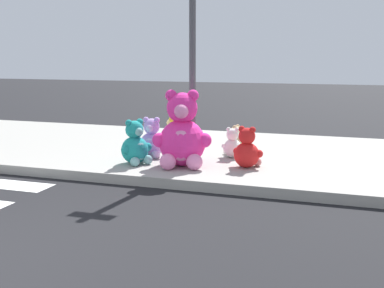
{
  "coord_description": "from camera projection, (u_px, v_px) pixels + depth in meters",
  "views": [
    {
      "loc": [
        3.39,
        -2.95,
        1.84
      ],
      "look_at": [
        1.25,
        3.6,
        0.55
      ],
      "focal_mm": 43.93,
      "sensor_mm": 36.0,
      "label": 1
    }
  ],
  "objects": [
    {
      "name": "plush_pink_large",
      "position": [
        182.0,
        136.0,
        7.27
      ],
      "size": [
        0.89,
        0.84,
        1.19
      ],
      "color": "#F22D93",
      "rests_on": "sidewalk"
    },
    {
      "name": "plush_lavender",
      "position": [
        151.0,
        141.0,
        7.98
      ],
      "size": [
        0.52,
        0.47,
        0.68
      ],
      "color": "#B28CD8",
      "rests_on": "sidewalk"
    },
    {
      "name": "plush_tan",
      "position": [
        235.0,
        141.0,
        8.41
      ],
      "size": [
        0.34,
        0.38,
        0.49
      ],
      "color": "tan",
      "rests_on": "sidewalk"
    },
    {
      "name": "sign_pole",
      "position": [
        192.0,
        56.0,
        7.6
      ],
      "size": [
        0.56,
        0.11,
        3.2
      ],
      "color": "#4C4C51",
      "rests_on": "sidewalk"
    },
    {
      "name": "plush_teal",
      "position": [
        136.0,
        146.0,
        7.46
      ],
      "size": [
        0.52,
        0.5,
        0.72
      ],
      "color": "teal",
      "rests_on": "sidewalk"
    },
    {
      "name": "sidewalk",
      "position": [
        156.0,
        150.0,
        8.97
      ],
      "size": [
        28.0,
        4.4,
        0.15
      ],
      "primitive_type": "cube",
      "color": "#9E9B93",
      "rests_on": "ground_plane"
    },
    {
      "name": "plush_red",
      "position": [
        247.0,
        151.0,
        7.22
      ],
      "size": [
        0.49,
        0.45,
        0.64
      ],
      "color": "red",
      "rests_on": "sidewalk"
    },
    {
      "name": "plush_white",
      "position": [
        233.0,
        145.0,
        7.94
      ],
      "size": [
        0.4,
        0.35,
        0.52
      ],
      "color": "white",
      "rests_on": "sidewalk"
    },
    {
      "name": "plush_yellow",
      "position": [
        174.0,
        133.0,
        8.88
      ],
      "size": [
        0.45,
        0.45,
        0.63
      ],
      "color": "yellow",
      "rests_on": "sidewalk"
    }
  ]
}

